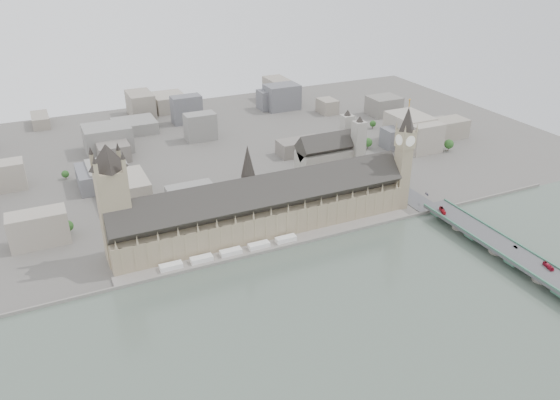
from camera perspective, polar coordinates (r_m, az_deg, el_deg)
name	(u,v)px	position (r m, az deg, el deg)	size (l,w,h in m)	color
ground	(272,242)	(470.96, -0.86, -4.37)	(900.00, 900.00, 0.00)	#595651
river_thames	(382,366)	(356.39, 10.57, -16.70)	(600.00, 600.00, 0.00)	#4E5C4F
embankment_wall	(279,248)	(458.50, -0.09, -5.08)	(600.00, 1.50, 3.00)	gray
river_terrace	(275,245)	(464.58, -0.48, -4.69)	(270.00, 15.00, 2.00)	gray
terrace_tents	(231,252)	(450.79, -5.16, -5.43)	(118.00, 7.00, 4.00)	white
palace_of_westminster	(262,209)	(475.75, -1.86, -0.92)	(265.00, 40.73, 55.44)	gray
elizabeth_tower	(404,151)	(517.32, 12.85, 5.02)	(17.00, 17.00, 107.50)	gray
victoria_tower	(113,199)	(439.21, -17.03, 0.15)	(30.00, 30.00, 100.00)	gray
central_tower	(248,171)	(462.57, -3.37, 3.05)	(13.00, 13.00, 48.00)	tan
westminster_bridge	(490,243)	(491.79, 21.12, -4.21)	(25.00, 325.00, 10.25)	#474749
bridge_parapets	(534,264)	(464.82, 25.02, -6.05)	(25.00, 235.00, 1.15)	#3D6F58
westminster_abbey	(330,157)	(581.74, 5.28, 4.50)	(68.00, 36.00, 64.00)	#9A958B
city_skyline_inland	(189,134)	(673.95, -9.51, 6.80)	(720.00, 360.00, 38.00)	gray
park_trees	(236,207)	(512.86, -4.64, -0.77)	(110.00, 30.00, 15.00)	#234719
red_bus_north	(443,211)	(517.42, 16.62, -1.06)	(2.83, 12.09, 3.37)	#B11420
red_bus_south	(548,266)	(464.28, 26.24, -6.23)	(2.52, 10.77, 3.00)	maroon
car_silver	(516,247)	(481.87, 23.40, -4.52)	(1.38, 3.96, 1.30)	gray
car_approach	(427,194)	(547.66, 15.11, 0.60)	(1.96, 4.82, 1.40)	gray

